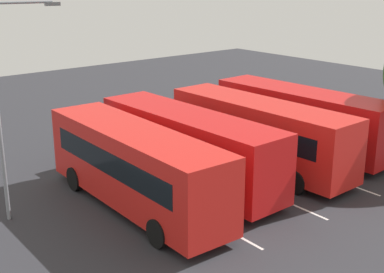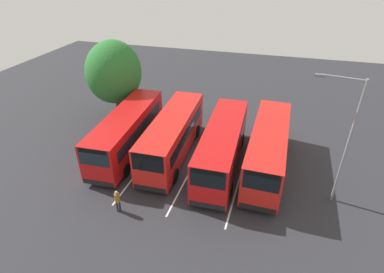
# 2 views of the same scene
# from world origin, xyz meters

# --- Properties ---
(ground_plane) EXTENTS (64.39, 64.39, 0.00)m
(ground_plane) POSITION_xyz_m (0.00, 0.00, 0.00)
(ground_plane) COLOR #2B2B30
(bus_far_left) EXTENTS (10.45, 2.95, 3.38)m
(bus_far_left) POSITION_xyz_m (0.03, -5.70, 1.86)
(bus_far_left) COLOR red
(bus_far_left) RESTS_ON ground
(bus_center_left) EXTENTS (10.40, 2.80, 3.38)m
(bus_center_left) POSITION_xyz_m (-0.39, -1.98, 1.86)
(bus_center_left) COLOR red
(bus_center_left) RESTS_ON ground
(bus_center_right) EXTENTS (10.40, 2.76, 3.38)m
(bus_center_right) POSITION_xyz_m (0.14, 2.09, 1.86)
(bus_center_right) COLOR red
(bus_center_right) RESTS_ON ground
(bus_far_right) EXTENTS (10.42, 2.85, 3.38)m
(bus_far_right) POSITION_xyz_m (-0.47, 5.38, 1.86)
(bus_far_right) COLOR red
(bus_far_right) RESTS_ON ground
(pedestrian) EXTENTS (0.45, 0.45, 1.63)m
(pedestrian) POSITION_xyz_m (6.64, -3.23, 0.96)
(pedestrian) COLOR #232833
(pedestrian) RESTS_ON ground
(street_lamp) EXTENTS (0.66, 2.70, 8.43)m
(street_lamp) POSITION_xyz_m (1.77, 9.64, 4.85)
(street_lamp) COLOR gray
(street_lamp) RESTS_ON ground
(depot_tree) EXTENTS (5.62, 5.06, 7.59)m
(depot_tree) POSITION_xyz_m (-5.48, -9.46, 4.63)
(depot_tree) COLOR #4C3823
(depot_tree) RESTS_ON ground
(lane_stripe_outer_left) EXTENTS (12.62, 0.46, 0.01)m
(lane_stripe_outer_left) POSITION_xyz_m (0.00, -3.73, 0.00)
(lane_stripe_outer_left) COLOR silver
(lane_stripe_outer_left) RESTS_ON ground
(lane_stripe_inner_left) EXTENTS (12.62, 0.46, 0.01)m
(lane_stripe_inner_left) POSITION_xyz_m (0.00, 0.00, 0.00)
(lane_stripe_inner_left) COLOR silver
(lane_stripe_inner_left) RESTS_ON ground
(lane_stripe_inner_right) EXTENTS (12.62, 0.46, 0.01)m
(lane_stripe_inner_right) POSITION_xyz_m (0.00, 3.73, 0.00)
(lane_stripe_inner_right) COLOR silver
(lane_stripe_inner_right) RESTS_ON ground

